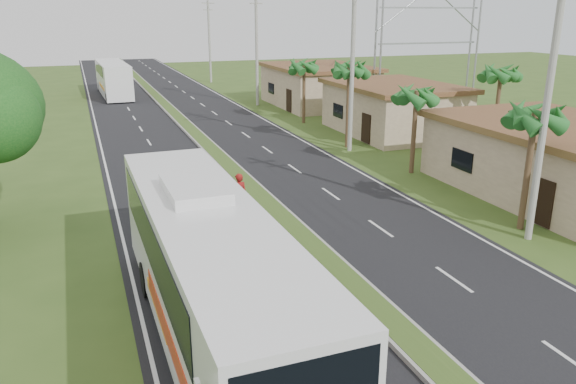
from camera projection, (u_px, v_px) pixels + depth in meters
name	position (u px, v px, depth m)	size (l,w,h in m)	color
ground	(361.00, 297.00, 17.81)	(180.00, 180.00, 0.00)	#37511D
road_asphalt	(215.00, 154.00, 35.65)	(14.00, 160.00, 0.02)	black
median_strip	(215.00, 153.00, 35.63)	(1.20, 160.00, 0.18)	gray
lane_edge_left	(105.00, 164.00, 33.43)	(0.12, 160.00, 0.01)	silver
lane_edge_right	(312.00, 146.00, 37.88)	(0.12, 160.00, 0.01)	silver
shop_near	(562.00, 160.00, 27.27)	(8.60, 12.60, 3.52)	tan
shop_mid	(393.00, 108.00, 41.52)	(7.60, 10.60, 3.67)	tan
shop_far	(318.00, 85.00, 53.99)	(8.60, 11.60, 3.82)	tan
palm_verge_a	(535.00, 116.00, 22.03)	(2.40, 2.40, 5.45)	#473321
palm_verge_b	(417.00, 95.00, 30.31)	(2.40, 2.40, 5.05)	#473321
palm_verge_c	(349.00, 69.00, 36.12)	(2.40, 2.40, 5.85)	#473321
palm_verge_d	(304.00, 66.00, 44.49)	(2.40, 2.40, 5.25)	#473321
palm_behind_shop	(501.00, 73.00, 35.50)	(2.40, 2.40, 5.65)	#473321
utility_pole_a	(548.00, 96.00, 20.68)	(1.60, 0.28, 11.00)	gray
utility_pole_b	(352.00, 52.00, 34.77)	(3.20, 0.28, 12.00)	gray
utility_pole_c	(257.00, 45.00, 52.81)	(1.60, 0.28, 11.00)	gray
utility_pole_d	(209.00, 39.00, 70.73)	(1.60, 0.28, 10.50)	gray
billboard_lattice	(428.00, 33.00, 49.80)	(10.18, 1.18, 12.07)	gray
coach_bus_main	(208.00, 266.00, 14.61)	(2.92, 13.13, 4.23)	silver
coach_bus_far	(113.00, 77.00, 60.03)	(3.03, 12.26, 3.55)	white
motorcyclist	(239.00, 209.00, 23.34)	(1.96, 0.70, 2.36)	black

